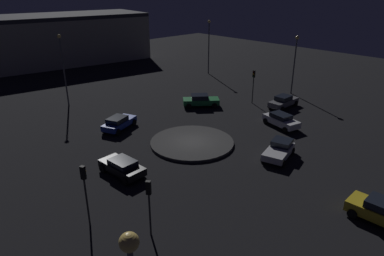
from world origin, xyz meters
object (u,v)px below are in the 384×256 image
(car_silver, at_px, (279,150))
(traffic_light_southeast, at_px, (149,197))
(streetlamp_northwest, at_px, (209,42))
(store_building, at_px, (61,39))
(car_green, at_px, (201,100))
(car_blue, at_px, (119,123))
(traffic_light_north, at_px, (253,80))
(streetlamp_west, at_px, (63,64))
(car_grey, at_px, (283,101))
(car_white, at_px, (281,120))
(streetlamp_north, at_px, (295,57))
(car_black, at_px, (122,166))
(traffic_light_south, at_px, (85,184))

(car_silver, distance_m, traffic_light_southeast, 15.06)
(car_silver, bearing_deg, streetlamp_northwest, -140.11)
(streetlamp_northwest, distance_m, store_building, 30.01)
(car_green, distance_m, car_blue, 11.74)
(traffic_light_southeast, bearing_deg, car_green, 2.35)
(traffic_light_north, distance_m, streetlamp_west, 23.97)
(traffic_light_southeast, xyz_separation_m, traffic_light_north, (-11.63, 25.52, 0.30))
(streetlamp_west, bearing_deg, car_grey, 44.57)
(car_white, bearing_deg, car_blue, -118.74)
(car_blue, distance_m, streetlamp_northwest, 27.64)
(car_green, relative_size, car_white, 1.04)
(car_green, bearing_deg, streetlamp_north, 18.98)
(car_blue, bearing_deg, streetlamp_north, -35.02)
(car_black, distance_m, traffic_light_southeast, 8.35)
(traffic_light_north, xyz_separation_m, streetlamp_north, (1.21, 7.49, 2.11))
(car_black, bearing_deg, car_blue, -35.40)
(traffic_light_southeast, bearing_deg, streetlamp_west, 38.80)
(car_white, relative_size, streetlamp_west, 0.50)
(car_green, height_order, streetlamp_north, streetlamp_north)
(streetlamp_northwest, bearing_deg, traffic_light_north, -26.22)
(car_grey, bearing_deg, car_green, 133.60)
(car_green, xyz_separation_m, traffic_light_southeast, (15.36, -19.70, 1.98))
(car_silver, distance_m, car_grey, 14.15)
(car_grey, relative_size, traffic_light_south, 1.03)
(car_green, bearing_deg, car_grey, -6.53)
(car_black, distance_m, traffic_light_south, 7.01)
(car_silver, distance_m, car_black, 13.98)
(car_grey, bearing_deg, car_black, -179.91)
(car_green, height_order, store_building, store_building)
(traffic_light_north, bearing_deg, streetlamp_west, -55.85)
(streetlamp_north, distance_m, store_building, 45.19)
(traffic_light_southeast, distance_m, traffic_light_south, 4.19)
(car_silver, relative_size, car_grey, 0.95)
(car_black, xyz_separation_m, streetlamp_west, (-19.89, 4.81, 4.64))
(traffic_light_south, bearing_deg, traffic_light_north, -2.14)
(car_white, xyz_separation_m, streetlamp_north, (-5.96, 11.75, 4.43))
(car_white, relative_size, store_building, 0.13)
(traffic_light_south, height_order, streetlamp_north, streetlamp_north)
(streetlamp_northwest, bearing_deg, car_grey, -17.60)
(traffic_light_southeast, relative_size, streetlamp_west, 0.44)
(car_white, bearing_deg, streetlamp_west, -137.07)
(car_blue, xyz_separation_m, car_silver, (15.56, 6.93, -0.05))
(car_green, distance_m, car_white, 11.01)
(car_white, bearing_deg, traffic_light_south, -75.27)
(streetlamp_west, relative_size, streetlamp_north, 1.10)
(car_blue, xyz_separation_m, car_grey, (8.19, 19.01, 0.02))
(traffic_light_north, relative_size, store_building, 0.13)
(car_black, relative_size, streetlamp_north, 0.53)
(car_green, xyz_separation_m, car_white, (10.90, 1.57, -0.03))
(car_silver, xyz_separation_m, traffic_light_southeast, (0.49, -14.91, 2.06))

